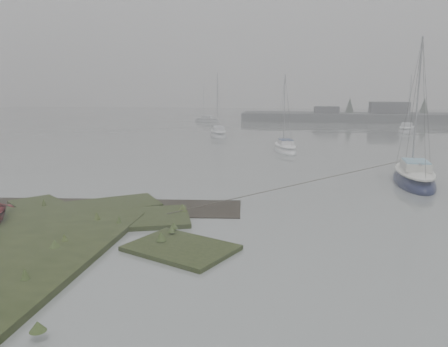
# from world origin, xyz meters

# --- Properties ---
(ground) EXTENTS (160.00, 160.00, 0.00)m
(ground) POSITION_xyz_m (0.00, 30.00, 0.00)
(ground) COLOR slate
(ground) RESTS_ON ground
(far_shoreline) EXTENTS (60.00, 8.00, 4.15)m
(far_shoreline) POSITION_xyz_m (26.84, 61.90, 0.85)
(far_shoreline) COLOR #4C4F51
(far_shoreline) RESTS_ON ground
(sailboat_main) EXTENTS (2.62, 6.57, 9.07)m
(sailboat_main) POSITION_xyz_m (11.34, 11.99, 0.28)
(sailboat_main) COLOR black
(sailboat_main) RESTS_ON ground
(sailboat_white) EXTENTS (2.83, 5.35, 7.20)m
(sailboat_white) POSITION_xyz_m (3.70, 24.02, 0.22)
(sailboat_white) COLOR white
(sailboat_white) RESTS_ON ground
(sailboat_far_a) EXTENTS (3.20, 5.77, 7.75)m
(sailboat_far_a) POSITION_xyz_m (-4.10, 35.21, 0.24)
(sailboat_far_a) COLOR silver
(sailboat_far_a) RESTS_ON ground
(sailboat_far_b) EXTENTS (3.59, 5.79, 7.77)m
(sailboat_far_b) POSITION_xyz_m (18.70, 43.76, 0.24)
(sailboat_far_b) COLOR silver
(sailboat_far_b) RESTS_ON ground
(sailboat_far_c) EXTENTS (4.99, 3.26, 6.71)m
(sailboat_far_c) POSITION_xyz_m (-9.65, 57.23, 0.21)
(sailboat_far_c) COLOR #9EA3A7
(sailboat_far_c) RESTS_ON ground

